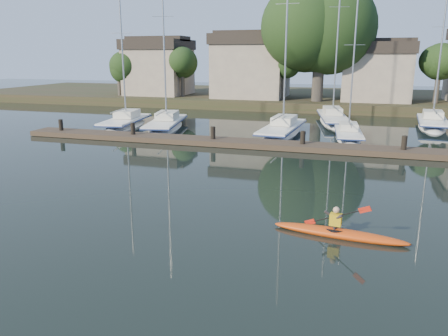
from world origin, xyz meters
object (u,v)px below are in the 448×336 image
(kayak, at_px, (339,231))
(sailboat_1, at_px, (166,131))
(sailboat_3, at_px, (348,140))
(dock, at_px, (256,144))
(sailboat_0, at_px, (126,129))
(sailboat_6, at_px, (332,124))
(sailboat_7, at_px, (432,129))
(sailboat_2, at_px, (282,137))

(kayak, bearing_deg, sailboat_1, 134.55)
(kayak, xyz_separation_m, sailboat_3, (-0.10, 18.48, -0.34))
(dock, bearing_deg, sailboat_0, 157.86)
(sailboat_6, bearing_deg, kayak, -95.96)
(kayak, xyz_separation_m, sailboat_7, (6.55, 25.88, -0.38))
(dock, distance_m, sailboat_3, 7.57)
(sailboat_2, bearing_deg, sailboat_0, -175.32)
(kayak, bearing_deg, sailboat_3, 96.96)
(sailboat_3, height_order, sailboat_7, sailboat_7)
(sailboat_2, bearing_deg, sailboat_3, -0.58)
(sailboat_1, xyz_separation_m, sailboat_2, (9.61, 0.08, 0.00))
(sailboat_2, bearing_deg, kayak, -71.58)
(sailboat_6, bearing_deg, sailboat_2, -123.96)
(sailboat_0, bearing_deg, kayak, -52.69)
(kayak, relative_size, sailboat_1, 0.30)
(sailboat_2, distance_m, sailboat_6, 8.11)
(sailboat_6, xyz_separation_m, sailboat_7, (8.16, -0.34, -0.01))
(sailboat_0, relative_size, sailboat_2, 0.82)
(sailboat_0, height_order, sailboat_6, sailboat_6)
(sailboat_0, bearing_deg, dock, -29.29)
(sailboat_1, relative_size, sailboat_3, 1.34)
(sailboat_0, distance_m, sailboat_3, 18.15)
(sailboat_1, xyz_separation_m, sailboat_7, (21.14, 7.12, -0.00))
(kayak, height_order, sailboat_0, sailboat_0)
(kayak, distance_m, sailboat_1, 23.77)
(dock, relative_size, sailboat_1, 2.24)
(sailboat_0, height_order, sailboat_3, sailboat_0)
(sailboat_3, bearing_deg, kayak, -94.28)
(sailboat_6, height_order, sailboat_7, sailboat_6)
(kayak, relative_size, sailboat_3, 0.40)
(sailboat_3, bearing_deg, sailboat_1, 174.33)
(kayak, height_order, sailboat_1, sailboat_1)
(sailboat_1, xyz_separation_m, sailboat_3, (14.50, -0.28, 0.04))
(sailboat_1, relative_size, sailboat_2, 0.94)
(sailboat_0, relative_size, sailboat_6, 0.79)
(kayak, bearing_deg, sailboat_2, 111.47)
(sailboat_1, distance_m, sailboat_6, 14.97)
(sailboat_1, height_order, sailboat_3, sailboat_1)
(sailboat_3, bearing_deg, sailboat_2, 171.22)
(sailboat_3, xyz_separation_m, sailboat_6, (-1.52, 7.74, -0.03))
(sailboat_0, distance_m, sailboat_6, 18.30)
(sailboat_2, height_order, sailboat_3, sailboat_2)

